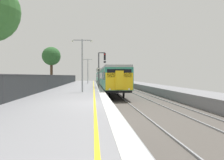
% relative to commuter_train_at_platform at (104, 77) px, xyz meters
% --- Properties ---
extents(ground, '(17.40, 110.00, 1.21)m').
position_rel_commuter_train_at_platform_xyz_m(ground, '(0.54, -38.50, -1.88)').
color(ground, gray).
extents(commuter_train_at_platform, '(2.83, 60.81, 3.81)m').
position_rel_commuter_train_at_platform_xyz_m(commuter_train_at_platform, '(0.00, 0.00, 0.00)').
color(commuter_train_at_platform, '#2D846B').
rests_on(commuter_train_at_platform, ground).
extents(signal_gantry, '(1.10, 0.24, 4.88)m').
position_rel_commuter_train_at_platform_xyz_m(signal_gantry, '(-1.47, -20.25, 1.79)').
color(signal_gantry, '#47474C').
rests_on(signal_gantry, ground).
extents(speed_limit_sign, '(0.59, 0.08, 2.60)m').
position_rel_commuter_train_at_platform_xyz_m(speed_limit_sign, '(-1.85, -23.48, 0.39)').
color(speed_limit_sign, '#59595B').
rests_on(speed_limit_sign, ground).
extents(platform_lamp_mid, '(2.00, 0.20, 5.11)m').
position_rel_commuter_train_at_platform_xyz_m(platform_lamp_mid, '(-3.58, -29.85, 1.78)').
color(platform_lamp_mid, '#93999E').
rests_on(platform_lamp_mid, ground).
extents(platform_lamp_far, '(2.00, 0.20, 4.90)m').
position_rel_commuter_train_at_platform_xyz_m(platform_lamp_far, '(-3.58, -7.87, 1.67)').
color(platform_lamp_far, '#93999E').
rests_on(platform_lamp_far, ground).
extents(platform_back_fence, '(0.07, 99.00, 1.68)m').
position_rel_commuter_train_at_platform_xyz_m(platform_back_fence, '(-7.55, -38.50, -0.39)').
color(platform_back_fence, '#282B2D').
rests_on(platform_back_fence, ground).
extents(background_tree_left, '(3.07, 3.07, 6.39)m').
position_rel_commuter_train_at_platform_xyz_m(background_tree_left, '(-9.41, -13.99, 3.47)').
color(background_tree_left, '#473323').
rests_on(background_tree_left, ground).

